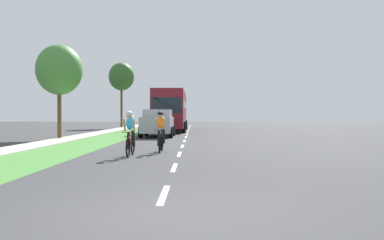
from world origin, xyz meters
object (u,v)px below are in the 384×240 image
(cyclist_lead, at_px, (130,133))
(street_tree_far, at_px, (121,77))
(bus_maroon, at_px, (171,109))
(suv_silver, at_px, (158,122))
(street_tree_near, at_px, (59,70))
(cyclist_trailing, at_px, (161,131))

(cyclist_lead, distance_m, street_tree_far, 31.53)
(cyclist_lead, relative_size, bus_maroon, 0.15)
(street_tree_far, bearing_deg, bus_maroon, -55.32)
(cyclist_lead, height_order, suv_silver, suv_silver)
(suv_silver, xyz_separation_m, street_tree_far, (-5.71, 18.09, 4.73))
(street_tree_near, bearing_deg, suv_silver, 21.86)
(cyclist_lead, xyz_separation_m, suv_silver, (-0.18, 12.50, 0.14))
(suv_silver, relative_size, bus_maroon, 0.41)
(suv_silver, distance_m, street_tree_near, 6.97)
(cyclist_lead, bearing_deg, cyclist_trailing, 60.25)
(suv_silver, relative_size, street_tree_near, 0.83)
(cyclist_trailing, xyz_separation_m, suv_silver, (-1.11, 10.86, 0.14))
(cyclist_trailing, height_order, suv_silver, suv_silver)
(cyclist_trailing, relative_size, street_tree_far, 0.24)
(cyclist_lead, height_order, street_tree_far, street_tree_far)
(bus_maroon, bearing_deg, street_tree_far, 124.68)
(cyclist_trailing, relative_size, suv_silver, 0.37)
(cyclist_lead, bearing_deg, suv_silver, 90.82)
(cyclist_trailing, xyz_separation_m, street_tree_far, (-6.82, 28.95, 4.86))
(suv_silver, height_order, bus_maroon, bus_maroon)
(street_tree_near, relative_size, street_tree_far, 0.78)
(cyclist_lead, relative_size, street_tree_near, 0.30)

